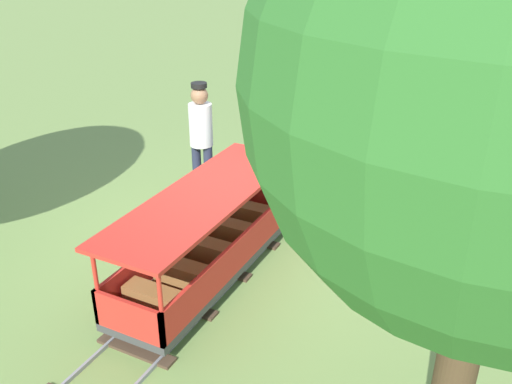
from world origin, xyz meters
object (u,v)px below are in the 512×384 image
(locomotive, at_px, (290,167))
(park_bench, at_px, (498,210))
(conductor_person, at_px, (201,134))
(passenger_car, at_px, (207,245))

(locomotive, xyz_separation_m, park_bench, (2.58, 0.09, -0.07))
(locomotive, xyz_separation_m, conductor_person, (-1.03, -0.53, 0.47))
(passenger_car, xyz_separation_m, conductor_person, (-1.03, 1.57, 0.54))
(locomotive, distance_m, conductor_person, 1.25)
(locomotive, bearing_deg, passenger_car, -90.00)
(locomotive, height_order, passenger_car, locomotive)
(passenger_car, distance_m, park_bench, 3.39)
(conductor_person, bearing_deg, locomotive, 27.39)
(conductor_person, bearing_deg, park_bench, 9.74)
(locomotive, relative_size, passenger_car, 0.54)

